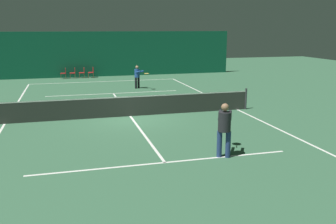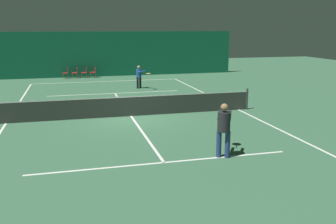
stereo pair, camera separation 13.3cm
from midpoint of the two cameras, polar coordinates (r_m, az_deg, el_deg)
name	(u,v)px [view 2 (the right image)]	position (r m, az deg, el deg)	size (l,w,h in m)	color
ground_plane	(131,116)	(17.70, -5.44, -0.62)	(60.00, 60.00, 0.00)	#386647
backdrop_curtain	(102,54)	(32.28, -9.92, 8.68)	(23.00, 0.12, 3.74)	#0F5138
court_line_baseline_far	(106,81)	(29.32, -9.24, 4.63)	(11.00, 0.10, 0.00)	white
court_line_service_far	(115,93)	(23.91, -7.94, 2.84)	(8.25, 0.10, 0.00)	white
court_line_service_near	(164,162)	(11.69, -0.28, -7.70)	(8.25, 0.10, 0.00)	white
court_line_sideline_left	(6,123)	(17.71, -23.29, -1.62)	(0.10, 23.80, 0.00)	white
court_line_sideline_right	(238,110)	(19.32, 10.87, 0.35)	(0.10, 23.80, 0.00)	white
court_line_centre	(131,116)	(17.70, -5.44, -0.62)	(0.10, 12.80, 0.00)	white
tennis_net	(131,105)	(17.59, -5.47, 0.99)	(12.00, 0.10, 1.07)	#2D332D
player_near	(224,126)	(12.03, 8.82, -2.13)	(0.93, 1.41, 1.77)	navy
player_far	(139,75)	(25.58, -4.25, 5.62)	(0.96, 1.29, 1.55)	black
courtside_chair_0	(66,72)	(31.74, -15.11, 5.85)	(0.44, 0.44, 0.84)	brown
courtside_chair_1	(76,72)	(31.75, -13.78, 5.93)	(0.44, 0.44, 0.84)	brown
courtside_chair_2	(85,72)	(31.77, -12.44, 6.00)	(0.44, 0.44, 0.84)	brown
courtside_chair_3	(94,72)	(31.80, -11.11, 6.07)	(0.44, 0.44, 0.84)	brown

